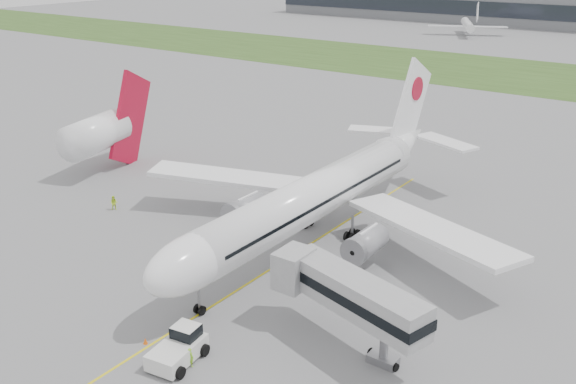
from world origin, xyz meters
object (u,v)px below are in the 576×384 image
Objects in this scene: airliner at (319,193)px; pushback_tug at (180,346)px; jet_bridge at (345,291)px; ground_crew_near at (190,357)px; neighbor_aircraft at (100,132)px.

airliner reaches higher than pushback_tug.
ground_crew_near is at bearing -115.75° from jet_bridge.
pushback_tug reaches higher than ground_crew_near.
airliner is 20.98m from jet_bridge.
airliner reaches higher than jet_bridge.
pushback_tug is 14.25m from jet_bridge.
neighbor_aircraft is at bearing 176.54° from jet_bridge.
neighbor_aircraft reaches higher than ground_crew_near.
jet_bridge is (9.80, 9.57, 3.94)m from pushback_tug.
pushback_tug is at bearing -82.46° from airliner.
neighbor_aircraft reaches higher than pushback_tug.
airliner is 31.92× the size of ground_crew_near.
neighbor_aircraft is at bearing 139.04° from pushback_tug.
neighbor_aircraft is (-52.46, 17.53, 0.88)m from jet_bridge.
neighbor_aircraft is at bearing 178.18° from airliner.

